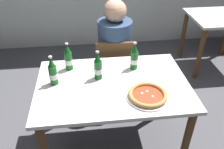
{
  "coord_description": "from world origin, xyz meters",
  "views": [
    {
      "loc": [
        -0.18,
        -1.48,
        1.87
      ],
      "look_at": [
        0.0,
        0.05,
        0.8
      ],
      "focal_mm": 37.78,
      "sensor_mm": 36.0,
      "label": 1
    }
  ],
  "objects_px": {
    "dining_table_background": "(219,27)",
    "beer_bottle_left": "(68,58)",
    "beer_bottle_right": "(134,58)",
    "beer_bottle_extra": "(53,72)",
    "napkin_with_cutlery": "(162,77)",
    "beer_bottle_center": "(98,67)",
    "chair_behind_table": "(115,69)",
    "diner_seated": "(115,58)",
    "pizza_margherita_near": "(148,95)",
    "dining_table_main": "(113,94)"
  },
  "relations": [
    {
      "from": "dining_table_background",
      "to": "napkin_with_cutlery",
      "type": "height_order",
      "value": "napkin_with_cutlery"
    },
    {
      "from": "chair_behind_table",
      "to": "napkin_with_cutlery",
      "type": "height_order",
      "value": "chair_behind_table"
    },
    {
      "from": "beer_bottle_extra",
      "to": "pizza_margherita_near",
      "type": "bearing_deg",
      "value": -20.3
    },
    {
      "from": "beer_bottle_right",
      "to": "napkin_with_cutlery",
      "type": "distance_m",
      "value": 0.28
    },
    {
      "from": "beer_bottle_extra",
      "to": "napkin_with_cutlery",
      "type": "height_order",
      "value": "beer_bottle_extra"
    },
    {
      "from": "chair_behind_table",
      "to": "dining_table_background",
      "type": "xyz_separation_m",
      "value": [
        1.49,
        0.68,
        0.11
      ]
    },
    {
      "from": "dining_table_background",
      "to": "beer_bottle_left",
      "type": "distance_m",
      "value": 2.21
    },
    {
      "from": "dining_table_main",
      "to": "diner_seated",
      "type": "height_order",
      "value": "diner_seated"
    },
    {
      "from": "beer_bottle_right",
      "to": "dining_table_background",
      "type": "bearing_deg",
      "value": 38.36
    },
    {
      "from": "pizza_margherita_near",
      "to": "beer_bottle_center",
      "type": "distance_m",
      "value": 0.45
    },
    {
      "from": "diner_seated",
      "to": "beer_bottle_extra",
      "type": "height_order",
      "value": "diner_seated"
    },
    {
      "from": "dining_table_main",
      "to": "beer_bottle_extra",
      "type": "relative_size",
      "value": 4.86
    },
    {
      "from": "beer_bottle_center",
      "to": "beer_bottle_extra",
      "type": "distance_m",
      "value": 0.35
    },
    {
      "from": "chair_behind_table",
      "to": "napkin_with_cutlery",
      "type": "bearing_deg",
      "value": 121.86
    },
    {
      "from": "chair_behind_table",
      "to": "beer_bottle_extra",
      "type": "distance_m",
      "value": 0.87
    },
    {
      "from": "pizza_margherita_near",
      "to": "diner_seated",
      "type": "bearing_deg",
      "value": 98.62
    },
    {
      "from": "pizza_margherita_near",
      "to": "beer_bottle_right",
      "type": "relative_size",
      "value": 1.25
    },
    {
      "from": "beer_bottle_extra",
      "to": "napkin_with_cutlery",
      "type": "relative_size",
      "value": 1.05
    },
    {
      "from": "chair_behind_table",
      "to": "beer_bottle_extra",
      "type": "bearing_deg",
      "value": 48.71
    },
    {
      "from": "dining_table_background",
      "to": "beer_bottle_extra",
      "type": "distance_m",
      "value": 2.4
    },
    {
      "from": "dining_table_main",
      "to": "pizza_margherita_near",
      "type": "height_order",
      "value": "pizza_margherita_near"
    },
    {
      "from": "dining_table_main",
      "to": "napkin_with_cutlery",
      "type": "distance_m",
      "value": 0.43
    },
    {
      "from": "dining_table_background",
      "to": "chair_behind_table",
      "type": "bearing_deg",
      "value": -155.47
    },
    {
      "from": "beer_bottle_left",
      "to": "diner_seated",
      "type": "bearing_deg",
      "value": 42.58
    },
    {
      "from": "beer_bottle_right",
      "to": "beer_bottle_left",
      "type": "bearing_deg",
      "value": 174.46
    },
    {
      "from": "dining_table_background",
      "to": "beer_bottle_right",
      "type": "xyz_separation_m",
      "value": [
        -1.38,
        -1.09,
        0.26
      ]
    },
    {
      "from": "diner_seated",
      "to": "beer_bottle_left",
      "type": "height_order",
      "value": "diner_seated"
    },
    {
      "from": "diner_seated",
      "to": "dining_table_background",
      "type": "relative_size",
      "value": 1.51
    },
    {
      "from": "dining_table_background",
      "to": "beer_bottle_center",
      "type": "xyz_separation_m",
      "value": [
        -1.69,
        -1.2,
        0.26
      ]
    },
    {
      "from": "chair_behind_table",
      "to": "beer_bottle_center",
      "type": "bearing_deg",
      "value": 72.24
    },
    {
      "from": "beer_bottle_extra",
      "to": "napkin_with_cutlery",
      "type": "distance_m",
      "value": 0.87
    },
    {
      "from": "dining_table_main",
      "to": "diner_seated",
      "type": "relative_size",
      "value": 0.99
    },
    {
      "from": "dining_table_background",
      "to": "beer_bottle_center",
      "type": "height_order",
      "value": "beer_bottle_center"
    },
    {
      "from": "diner_seated",
      "to": "beer_bottle_extra",
      "type": "xyz_separation_m",
      "value": [
        -0.56,
        -0.61,
        0.27
      ]
    },
    {
      "from": "pizza_margherita_near",
      "to": "napkin_with_cutlery",
      "type": "height_order",
      "value": "pizza_margherita_near"
    },
    {
      "from": "pizza_margherita_near",
      "to": "beer_bottle_extra",
      "type": "xyz_separation_m",
      "value": [
        -0.69,
        0.25,
        0.08
      ]
    },
    {
      "from": "chair_behind_table",
      "to": "beer_bottle_left",
      "type": "bearing_deg",
      "value": 42.57
    },
    {
      "from": "chair_behind_table",
      "to": "beer_bottle_right",
      "type": "xyz_separation_m",
      "value": [
        0.11,
        -0.41,
        0.37
      ]
    },
    {
      "from": "chair_behind_table",
      "to": "diner_seated",
      "type": "relative_size",
      "value": 0.7
    },
    {
      "from": "pizza_margherita_near",
      "to": "beer_bottle_extra",
      "type": "height_order",
      "value": "beer_bottle_extra"
    },
    {
      "from": "diner_seated",
      "to": "beer_bottle_left",
      "type": "distance_m",
      "value": 0.66
    },
    {
      "from": "dining_table_main",
      "to": "dining_table_background",
      "type": "distance_m",
      "value": 2.05
    },
    {
      "from": "pizza_margherita_near",
      "to": "beer_bottle_right",
      "type": "bearing_deg",
      "value": 93.57
    },
    {
      "from": "beer_bottle_right",
      "to": "chair_behind_table",
      "type": "bearing_deg",
      "value": 104.92
    },
    {
      "from": "diner_seated",
      "to": "dining_table_main",
      "type": "bearing_deg",
      "value": -98.67
    },
    {
      "from": "chair_behind_table",
      "to": "dining_table_background",
      "type": "distance_m",
      "value": 1.64
    },
    {
      "from": "chair_behind_table",
      "to": "diner_seated",
      "type": "distance_m",
      "value": 0.11
    },
    {
      "from": "beer_bottle_center",
      "to": "napkin_with_cutlery",
      "type": "bearing_deg",
      "value": -6.03
    },
    {
      "from": "dining_table_background",
      "to": "pizza_margherita_near",
      "type": "height_order",
      "value": "pizza_margherita_near"
    },
    {
      "from": "dining_table_background",
      "to": "beer_bottle_center",
      "type": "relative_size",
      "value": 3.24
    }
  ]
}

